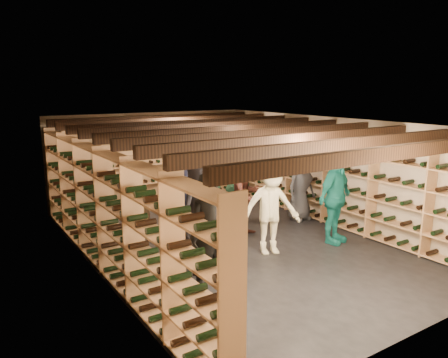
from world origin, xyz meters
TOP-DOWN VIEW (x-y plane):
  - ground at (0.00, 0.00)m, footprint 8.00×8.00m
  - walls at (0.00, 0.00)m, footprint 5.52×8.02m
  - ceiling at (0.00, 0.00)m, footprint 5.50×8.00m
  - ceiling_joists at (0.00, 0.00)m, footprint 5.40×7.12m
  - wine_rack_left at (-2.57, 0.00)m, footprint 0.32×7.50m
  - wine_rack_right at (2.57, 0.00)m, footprint 0.32×7.50m
  - wine_rack_back at (0.00, 3.83)m, footprint 4.70×0.30m
  - crate_stack_left at (-1.35, 1.74)m, footprint 0.58×0.47m
  - crate_stack_right at (0.51, 2.50)m, footprint 0.54×0.39m
  - crate_loose at (0.56, 1.86)m, footprint 0.57×0.46m
  - person_0 at (-1.06, -0.55)m, footprint 1.03×0.79m
  - person_1 at (-1.56, -1.71)m, footprint 0.77×0.60m
  - person_2 at (-0.58, -0.04)m, footprint 0.93×0.81m
  - person_3 at (0.24, -0.84)m, footprint 1.30×0.97m
  - person_4 at (1.68, -1.08)m, footprint 1.16×0.71m
  - person_6 at (-1.05, 0.25)m, footprint 1.02×0.78m
  - person_7 at (-0.58, 0.74)m, footprint 0.76×0.60m
  - person_8 at (0.47, 0.23)m, footprint 0.96×0.82m
  - person_9 at (-0.10, 1.00)m, footprint 1.07×0.69m
  - person_10 at (0.87, 1.30)m, footprint 0.97×0.48m
  - person_12 at (2.18, 0.44)m, footprint 0.82×0.58m

SIDE VIEW (x-z plane):
  - ground at x=0.00m, z-range 0.00..0.00m
  - crate_loose at x=0.56m, z-range 0.00..0.17m
  - crate_stack_right at x=0.51m, z-range 0.00..0.51m
  - crate_stack_left at x=-1.35m, z-range 0.00..0.85m
  - person_9 at x=-0.10m, z-range 0.00..1.56m
  - person_10 at x=0.87m, z-range 0.00..1.59m
  - person_12 at x=2.18m, z-range 0.00..1.60m
  - person_2 at x=-0.58m, z-range 0.00..1.65m
  - person_8 at x=0.47m, z-range 0.00..1.72m
  - person_3 at x=0.24m, z-range 0.00..1.78m
  - person_7 at x=-0.58m, z-range 0.00..1.81m
  - person_4 at x=1.68m, z-range 0.00..1.85m
  - person_6 at x=-1.05m, z-range 0.00..1.86m
  - person_1 at x=-1.56m, z-range 0.00..1.87m
  - person_0 at x=-1.06m, z-range 0.00..1.89m
  - wine_rack_back at x=0.00m, z-range 0.00..2.15m
  - wine_rack_left at x=-2.57m, z-range 0.00..2.15m
  - wine_rack_right at x=2.57m, z-range 0.00..2.15m
  - walls at x=0.00m, z-range 0.00..2.40m
  - ceiling_joists at x=0.00m, z-range 2.17..2.35m
  - ceiling at x=0.00m, z-range 2.40..2.40m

